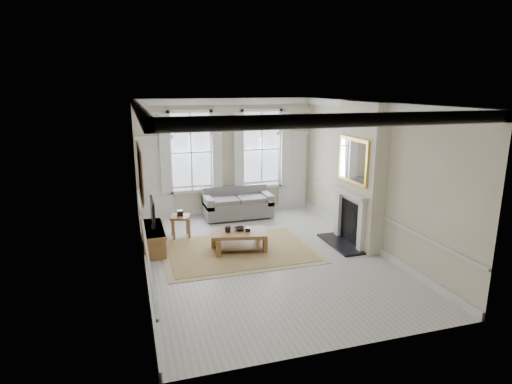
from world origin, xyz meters
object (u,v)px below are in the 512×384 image
object	(u,v)px
sofa	(237,205)
coffee_table	(239,235)
side_table	(180,220)
tv_stand	(153,238)

from	to	relation	value
sofa	coffee_table	world-z (taller)	sofa
sofa	coffee_table	size ratio (longest dim) A/B	1.41
side_table	coffee_table	xyz separation A→B (m)	(1.18, -1.33, -0.07)
side_table	coffee_table	bearing A→B (deg)	-48.64
sofa	side_table	bearing A→B (deg)	-145.57
sofa	coffee_table	xyz separation A→B (m)	(-0.62, -2.57, 0.02)
side_table	sofa	bearing A→B (deg)	34.43
sofa	coffee_table	distance (m)	2.64
sofa	side_table	distance (m)	2.18
sofa	tv_stand	world-z (taller)	sofa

